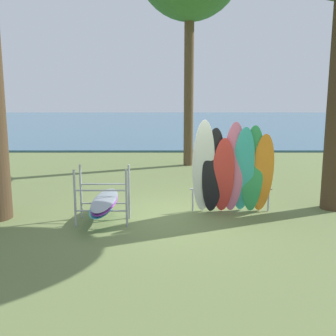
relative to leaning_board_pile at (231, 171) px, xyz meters
name	(u,v)px	position (x,y,z in m)	size (l,w,h in m)	color
ground_plane	(173,218)	(-1.36, -0.35, -1.04)	(80.00, 80.00, 0.00)	olive
lake_water	(168,123)	(-1.36, 28.00, -0.99)	(80.00, 36.00, 0.10)	#38607A
leaning_board_pile	(231,171)	(0.00, 0.00, 0.00)	(2.00, 0.80, 2.27)	white
board_storage_rack	(102,202)	(-2.92, -0.63, -0.57)	(1.15, 2.10, 1.25)	#9EA0A5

